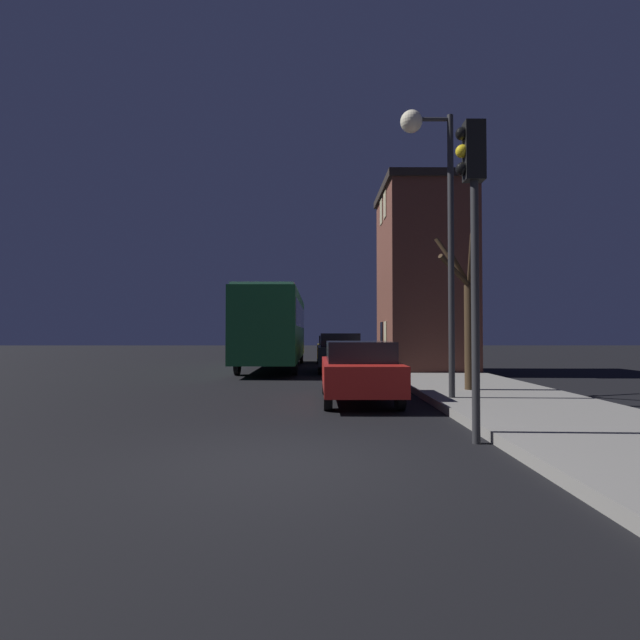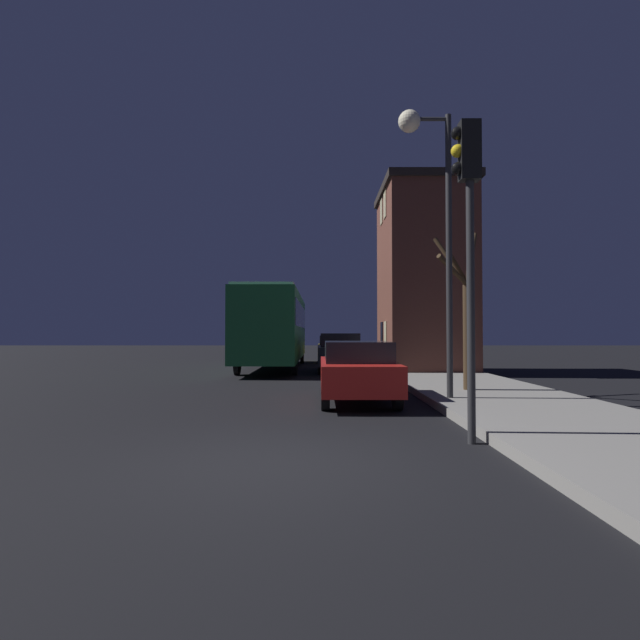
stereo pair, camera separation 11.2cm
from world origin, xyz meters
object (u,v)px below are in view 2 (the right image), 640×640
at_px(car_near_lane, 357,370).
at_px(car_mid_lane, 340,352).
at_px(bare_tree, 466,310).
at_px(traffic_light, 469,213).
at_px(bus, 276,324).
at_px(streetlamp, 429,184).
at_px(car_far_lane, 334,348).

xyz_separation_m(car_near_lane, car_mid_lane, (-0.06, 9.08, 0.08)).
xyz_separation_m(bare_tree, car_mid_lane, (-2.97, 8.09, -1.40)).
bearing_deg(traffic_light, bare_tree, 74.25).
xyz_separation_m(traffic_light, bus, (-4.33, 15.84, -1.37)).
xyz_separation_m(streetlamp, bus, (-4.61, 11.89, -3.00)).
bearing_deg(car_mid_lane, traffic_light, -84.12).
height_order(bare_tree, car_mid_lane, bare_tree).
distance_m(traffic_light, car_far_lane, 21.15).
distance_m(streetlamp, car_near_lane, 4.65).
distance_m(bare_tree, bus, 11.86).
relative_size(traffic_light, car_near_lane, 1.11).
xyz_separation_m(traffic_light, car_mid_lane, (-1.41, 13.64, -2.60)).
bearing_deg(streetlamp, car_mid_lane, 99.84).
relative_size(bare_tree, car_near_lane, 0.97).
xyz_separation_m(car_near_lane, car_far_lane, (-0.12, 16.37, 0.02)).
bearing_deg(car_near_lane, bare_tree, 18.78).
xyz_separation_m(streetlamp, car_far_lane, (-1.74, 16.97, -4.30)).
xyz_separation_m(bus, car_mid_lane, (2.93, -2.20, -1.23)).
bearing_deg(bare_tree, bus, 119.80).
relative_size(car_near_lane, car_far_lane, 0.95).
relative_size(bus, car_far_lane, 2.56).
bearing_deg(bus, car_mid_lane, -36.93).
distance_m(bare_tree, car_mid_lane, 8.73).
relative_size(traffic_light, bus, 0.41).
bearing_deg(streetlamp, bare_tree, 51.06).
bearing_deg(car_far_lane, traffic_light, -85.99).
bearing_deg(streetlamp, car_near_lane, 159.51).
bearing_deg(traffic_light, car_far_lane, 94.01).
distance_m(traffic_light, bus, 16.48).
bearing_deg(car_mid_lane, car_far_lane, 90.49).
bearing_deg(streetlamp, car_far_lane, 95.86).
bearing_deg(car_far_lane, streetlamp, -84.14).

